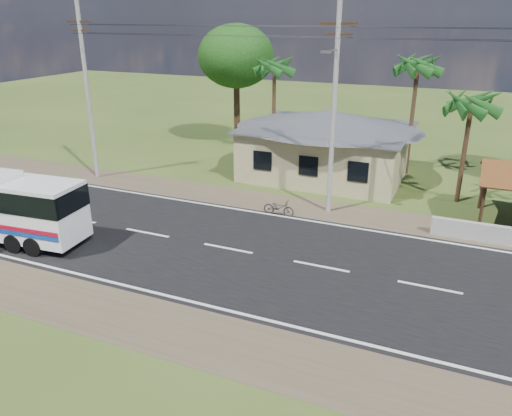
{
  "coord_description": "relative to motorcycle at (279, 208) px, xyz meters",
  "views": [
    {
      "loc": [
        9.48,
        -18.77,
        10.24
      ],
      "look_at": [
        0.99,
        1.0,
        1.84
      ],
      "focal_mm": 35.0,
      "sensor_mm": 36.0,
      "label": 1
    }
  ],
  "objects": [
    {
      "name": "concrete_barrier",
      "position": [
        11.31,
        0.78,
        -0.0
      ],
      "size": [
        7.0,
        0.3,
        0.9
      ],
      "primitive_type": "cube",
      "color": "#9E9E99",
      "rests_on": "ground"
    },
    {
      "name": "palm_near",
      "position": [
        8.81,
        6.18,
        5.25
      ],
      "size": [
        2.8,
        2.8,
        6.7
      ],
      "color": "#47301E",
      "rests_on": "ground"
    },
    {
      "name": "utility_poles",
      "position": [
        1.98,
        1.66,
        5.31
      ],
      "size": [
        32.8,
        2.22,
        11.0
      ],
      "color": "#9E9E99",
      "rests_on": "ground"
    },
    {
      "name": "house",
      "position": [
        0.31,
        8.17,
        2.19
      ],
      "size": [
        12.4,
        10.0,
        5.0
      ],
      "color": "tan",
      "rests_on": "ground"
    },
    {
      "name": "palm_far",
      "position": [
        -4.69,
        11.18,
        6.22
      ],
      "size": [
        2.8,
        2.8,
        7.7
      ],
      "color": "#47301E",
      "rests_on": "ground"
    },
    {
      "name": "motorcycle",
      "position": [
        0.0,
        0.0,
        0.0
      ],
      "size": [
        1.74,
        0.62,
        0.91
      ],
      "primitive_type": "imported",
      "rotation": [
        0.0,
        0.0,
        1.56
      ],
      "color": "black",
      "rests_on": "ground"
    },
    {
      "name": "ground",
      "position": [
        -0.69,
        -4.82,
        -0.45
      ],
      "size": [
        120.0,
        120.0,
        0.0
      ],
      "primitive_type": "plane",
      "color": "#34491A",
      "rests_on": "ground"
    },
    {
      "name": "road",
      "position": [
        -0.69,
        -4.82,
        -0.45
      ],
      "size": [
        120.0,
        16.0,
        0.03
      ],
      "color": "black",
      "rests_on": "ground"
    },
    {
      "name": "tree_behind_house",
      "position": [
        -8.69,
        13.18,
        6.66
      ],
      "size": [
        6.0,
        6.0,
        9.61
      ],
      "color": "#47301E",
      "rests_on": "ground"
    },
    {
      "name": "palm_mid",
      "position": [
        5.31,
        10.68,
        6.7
      ],
      "size": [
        2.8,
        2.8,
        8.2
      ],
      "color": "#47301E",
      "rests_on": "ground"
    }
  ]
}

